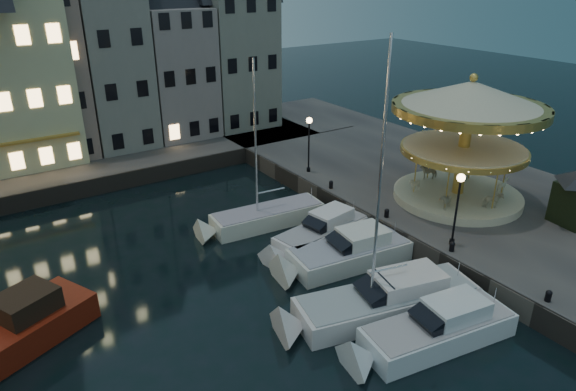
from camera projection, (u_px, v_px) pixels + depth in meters
ground at (364, 318)px, 24.44m from camera, size 160.00×160.00×0.00m
quay_east at (458, 197)px, 35.88m from camera, size 16.00×56.00×1.30m
quay_north at (58, 167)px, 41.41m from camera, size 44.00×12.00×1.30m
quaywall_e at (373, 226)px, 31.80m from camera, size 0.15×44.00×1.30m
quaywall_n at (104, 185)px, 37.86m from camera, size 48.00×0.15×1.30m
streetlamp_b at (458, 199)px, 27.26m from camera, size 0.44×0.44×4.17m
streetlamp_c at (309, 137)px, 37.53m from camera, size 0.44×0.44×4.17m
streetlamp_d at (482, 133)px, 38.34m from camera, size 0.44×0.44×4.17m
bollard_a at (549, 295)px, 23.36m from camera, size 0.30×0.30×0.57m
bollard_b at (452, 246)px, 27.54m from camera, size 0.30×0.30×0.57m
bollard_c at (387, 213)px, 31.35m from camera, size 0.30×0.30×0.57m
bollard_d at (331, 184)px, 35.53m from camera, size 0.30×0.30×0.57m
townhouse_nc at (33, 61)px, 39.66m from camera, size 6.82×8.00×14.80m
townhouse_nd at (108, 48)px, 42.39m from camera, size 5.50×8.00×15.80m
townhouse_ne at (172, 61)px, 45.77m from camera, size 6.16×8.00×12.80m
townhouse_nf at (231, 50)px, 48.65m from camera, size 6.82×8.00×13.80m
motorboat_b at (431, 333)px, 22.44m from camera, size 8.18×3.46×2.15m
motorboat_c at (380, 302)px, 24.43m from camera, size 10.03×4.70×13.31m
motorboat_d at (343, 255)px, 28.60m from camera, size 7.98×3.50×2.15m
motorboat_e at (318, 236)px, 30.65m from camera, size 7.56×3.30×2.15m
motorboat_f at (260, 219)px, 32.96m from camera, size 8.43×2.84×11.14m
red_fishing_boat at (3, 340)px, 21.91m from camera, size 8.61×6.03×6.15m
carousel at (468, 119)px, 31.75m from camera, size 9.43×9.43×8.25m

